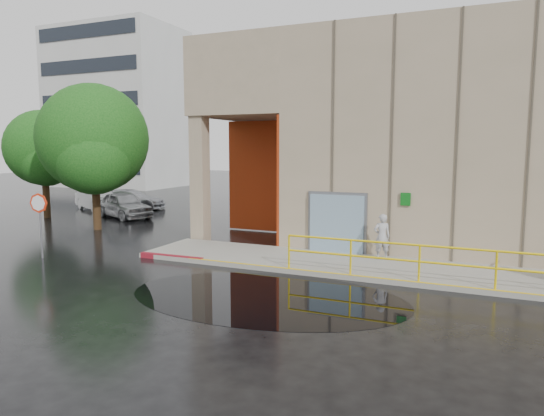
{
  "coord_description": "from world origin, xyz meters",
  "views": [
    {
      "loc": [
        4.7,
        -10.25,
        3.78
      ],
      "look_at": [
        -1.0,
        3.0,
        1.97
      ],
      "focal_mm": 32.0,
      "sensor_mm": 36.0,
      "label": 1
    }
  ],
  "objects": [
    {
      "name": "person",
      "position": [
        1.86,
        5.42,
        0.9
      ],
      "size": [
        0.64,
        0.55,
        1.49
      ],
      "primitive_type": "imported",
      "rotation": [
        0.0,
        0.0,
        3.57
      ],
      "color": "#A4A4A9",
      "rests_on": "sidewalk"
    },
    {
      "name": "car_c",
      "position": [
        -15.0,
        13.59,
        0.61
      ],
      "size": [
        4.49,
        2.84,
        1.21
      ],
      "primitive_type": "imported",
      "rotation": [
        0.0,
        0.0,
        1.87
      ],
      "color": "silver",
      "rests_on": "ground"
    },
    {
      "name": "tree_near",
      "position": [
        -11.36,
        6.77,
        3.98
      ],
      "size": [
        4.94,
        4.94,
        6.64
      ],
      "rotation": [
        0.0,
        0.0,
        -0.37
      ],
      "color": "black",
      "rests_on": "ground"
    },
    {
      "name": "car_a",
      "position": [
        -12.9,
        10.42,
        0.7
      ],
      "size": [
        4.41,
        3.13,
        1.4
      ],
      "primitive_type": "imported",
      "rotation": [
        0.0,
        0.0,
        1.16
      ],
      "color": "#9B9EA2",
      "rests_on": "ground"
    },
    {
      "name": "guardrail",
      "position": [
        4.25,
        3.15,
        0.68
      ],
      "size": [
        9.56,
        0.06,
        1.03
      ],
      "color": "yellow",
      "rests_on": "sidewalk"
    },
    {
      "name": "tree_far",
      "position": [
        -16.63,
        8.74,
        3.6
      ],
      "size": [
        4.01,
        4.01,
        5.76
      ],
      "rotation": [
        0.0,
        0.0,
        0.0
      ],
      "color": "black",
      "rests_on": "ground"
    },
    {
      "name": "ground",
      "position": [
        0.0,
        0.0,
        0.0
      ],
      "size": [
        120.0,
        120.0,
        0.0
      ],
      "primitive_type": "plane",
      "color": "black",
      "rests_on": "ground"
    },
    {
      "name": "puddle",
      "position": [
        -0.15,
        0.67,
        0.0
      ],
      "size": [
        7.58,
        5.04,
        0.01
      ],
      "primitive_type": "cube",
      "rotation": [
        0.0,
        0.0,
        0.08
      ],
      "color": "black",
      "rests_on": "ground"
    },
    {
      "name": "red_curb",
      "position": [
        -4.74,
        3.1,
        0.09
      ],
      "size": [
        2.4,
        0.22,
        0.18
      ],
      "primitive_type": "cube",
      "rotation": [
        0.0,
        0.0,
        0.02
      ],
      "color": "maroon",
      "rests_on": "ground"
    },
    {
      "name": "distant_building",
      "position": [
        -28.0,
        27.98,
        7.5
      ],
      "size": [
        12.0,
        8.08,
        15.0
      ],
      "color": "#B8B8B3",
      "rests_on": "ground"
    },
    {
      "name": "car_b",
      "position": [
        -16.53,
        12.34,
        0.67
      ],
      "size": [
        4.25,
        3.12,
        1.34
      ],
      "primitive_type": "imported",
      "rotation": [
        0.0,
        0.0,
        1.09
      ],
      "color": "white",
      "rests_on": "ground"
    },
    {
      "name": "stop_sign",
      "position": [
        -9.0,
        1.59,
        1.66
      ],
      "size": [
        0.67,
        0.16,
        2.25
      ],
      "rotation": [
        0.0,
        0.0,
        -0.22
      ],
      "color": "slate",
      "rests_on": "ground"
    },
    {
      "name": "building",
      "position": [
        5.1,
        10.98,
        4.21
      ],
      "size": [
        20.0,
        10.17,
        8.0
      ],
      "color": "gray",
      "rests_on": "ground"
    },
    {
      "name": "sidewalk",
      "position": [
        4.0,
        4.5,
        0.07
      ],
      "size": [
        20.0,
        3.0,
        0.15
      ],
      "primitive_type": "cube",
      "color": "gray",
      "rests_on": "ground"
    }
  ]
}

